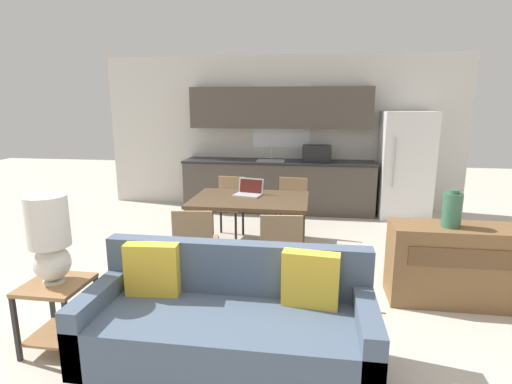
{
  "coord_description": "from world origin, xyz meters",
  "views": [
    {
      "loc": [
        0.62,
        -2.59,
        1.86
      ],
      "look_at": [
        0.02,
        1.5,
        0.95
      ],
      "focal_mm": 28.0,
      "sensor_mm": 36.0,
      "label": 1
    }
  ],
  "objects_px": {
    "dining_chair_far_right": "(291,204)",
    "dining_chair_near_left": "(195,242)",
    "dining_chair_far_left": "(229,203)",
    "dining_table": "(250,203)",
    "table_lamp": "(49,237)",
    "credenza": "(454,264)",
    "vase": "(452,210)",
    "laptop": "(249,191)",
    "refrigerator": "(405,165)",
    "couch": "(230,321)",
    "side_table": "(58,304)",
    "dining_chair_near_right": "(281,247)"
  },
  "relations": [
    {
      "from": "dining_chair_far_right",
      "to": "dining_chair_far_left",
      "type": "bearing_deg",
      "value": -171.17
    },
    {
      "from": "credenza",
      "to": "dining_chair_near_right",
      "type": "xyz_separation_m",
      "value": [
        -1.64,
        -0.07,
        0.11
      ]
    },
    {
      "from": "credenza",
      "to": "dining_chair_far_left",
      "type": "height_order",
      "value": "dining_chair_far_left"
    },
    {
      "from": "dining_chair_near_left",
      "to": "dining_chair_near_right",
      "type": "xyz_separation_m",
      "value": [
        0.88,
        -0.03,
        0.0
      ]
    },
    {
      "from": "couch",
      "to": "table_lamp",
      "type": "relative_size",
      "value": 2.98
    },
    {
      "from": "dining_chair_far_left",
      "to": "dining_chair_near_left",
      "type": "height_order",
      "value": "same"
    },
    {
      "from": "dining_chair_far_left",
      "to": "dining_table",
      "type": "bearing_deg",
      "value": -55.2
    },
    {
      "from": "table_lamp",
      "to": "dining_chair_near_right",
      "type": "bearing_deg",
      "value": 35.17
    },
    {
      "from": "side_table",
      "to": "dining_chair_near_right",
      "type": "distance_m",
      "value": 1.99
    },
    {
      "from": "vase",
      "to": "side_table",
      "type": "bearing_deg",
      "value": -159.17
    },
    {
      "from": "credenza",
      "to": "dining_table",
      "type": "bearing_deg",
      "value": 159.12
    },
    {
      "from": "table_lamp",
      "to": "credenza",
      "type": "bearing_deg",
      "value": 20.44
    },
    {
      "from": "refrigerator",
      "to": "table_lamp",
      "type": "distance_m",
      "value": 5.46
    },
    {
      "from": "dining_chair_far_left",
      "to": "laptop",
      "type": "bearing_deg",
      "value": -52.06
    },
    {
      "from": "refrigerator",
      "to": "credenza",
      "type": "xyz_separation_m",
      "value": [
        -0.15,
        -3.04,
        -0.5
      ]
    },
    {
      "from": "table_lamp",
      "to": "dining_chair_far_left",
      "type": "bearing_deg",
      "value": 75.1
    },
    {
      "from": "credenza",
      "to": "dining_chair_near_right",
      "type": "bearing_deg",
      "value": -177.56
    },
    {
      "from": "dining_chair_near_left",
      "to": "dining_chair_far_right",
      "type": "bearing_deg",
      "value": -124.37
    },
    {
      "from": "vase",
      "to": "laptop",
      "type": "distance_m",
      "value": 2.27
    },
    {
      "from": "table_lamp",
      "to": "laptop",
      "type": "bearing_deg",
      "value": 62.26
    },
    {
      "from": "dining_chair_near_right",
      "to": "dining_chair_near_left",
      "type": "bearing_deg",
      "value": -7.91
    },
    {
      "from": "refrigerator",
      "to": "dining_chair_far_right",
      "type": "height_order",
      "value": "refrigerator"
    },
    {
      "from": "dining_chair_far_right",
      "to": "laptop",
      "type": "height_order",
      "value": "laptop"
    },
    {
      "from": "couch",
      "to": "side_table",
      "type": "bearing_deg",
      "value": 179.31
    },
    {
      "from": "side_table",
      "to": "dining_chair_near_left",
      "type": "relative_size",
      "value": 0.64
    },
    {
      "from": "refrigerator",
      "to": "vase",
      "type": "bearing_deg",
      "value": -94.14
    },
    {
      "from": "dining_chair_near_right",
      "to": "vase",
      "type": "bearing_deg",
      "value": 175.41
    },
    {
      "from": "laptop",
      "to": "couch",
      "type": "bearing_deg",
      "value": -71.68
    },
    {
      "from": "couch",
      "to": "credenza",
      "type": "height_order",
      "value": "couch"
    },
    {
      "from": "dining_table",
      "to": "laptop",
      "type": "distance_m",
      "value": 0.2
    },
    {
      "from": "dining_table",
      "to": "dining_chair_far_left",
      "type": "bearing_deg",
      "value": 118.09
    },
    {
      "from": "refrigerator",
      "to": "dining_chair_far_left",
      "type": "xyz_separation_m",
      "value": [
        -2.66,
        -1.43,
        -0.39
      ]
    },
    {
      "from": "couch",
      "to": "dining_chair_far_left",
      "type": "height_order",
      "value": "couch"
    },
    {
      "from": "laptop",
      "to": "refrigerator",
      "type": "bearing_deg",
      "value": 55.06
    },
    {
      "from": "dining_table",
      "to": "credenza",
      "type": "xyz_separation_m",
      "value": [
        2.09,
        -0.8,
        -0.32
      ]
    },
    {
      "from": "table_lamp",
      "to": "dining_chair_near_left",
      "type": "bearing_deg",
      "value": 57.4
    },
    {
      "from": "side_table",
      "to": "vase",
      "type": "bearing_deg",
      "value": 20.83
    },
    {
      "from": "dining_table",
      "to": "laptop",
      "type": "bearing_deg",
      "value": 103.6
    },
    {
      "from": "side_table",
      "to": "laptop",
      "type": "xyz_separation_m",
      "value": [
        1.13,
        2.19,
        0.45
      ]
    },
    {
      "from": "table_lamp",
      "to": "dining_chair_far_right",
      "type": "xyz_separation_m",
      "value": [
        1.63,
        2.86,
        -0.41
      ]
    },
    {
      "from": "laptop",
      "to": "dining_chair_far_right",
      "type": "bearing_deg",
      "value": 67.39
    },
    {
      "from": "refrigerator",
      "to": "couch",
      "type": "bearing_deg",
      "value": -115.51
    },
    {
      "from": "vase",
      "to": "laptop",
      "type": "bearing_deg",
      "value": 154.36
    },
    {
      "from": "dining_chair_far_right",
      "to": "dining_chair_near_left",
      "type": "xyz_separation_m",
      "value": [
        -0.88,
        -1.69,
        0.0
      ]
    },
    {
      "from": "dining_table",
      "to": "dining_chair_near_left",
      "type": "xyz_separation_m",
      "value": [
        -0.43,
        -0.84,
        -0.21
      ]
    },
    {
      "from": "credenza",
      "to": "table_lamp",
      "type": "bearing_deg",
      "value": -159.56
    },
    {
      "from": "couch",
      "to": "table_lamp",
      "type": "bearing_deg",
      "value": 178.64
    },
    {
      "from": "laptop",
      "to": "table_lamp",
      "type": "bearing_deg",
      "value": -105.2
    },
    {
      "from": "vase",
      "to": "dining_chair_far_right",
      "type": "bearing_deg",
      "value": 133.05
    },
    {
      "from": "refrigerator",
      "to": "vase",
      "type": "xyz_separation_m",
      "value": [
        -0.22,
        -3.06,
        0.04
      ]
    }
  ]
}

